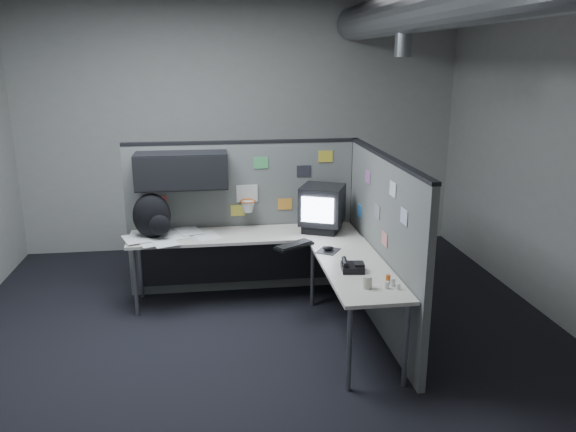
{
  "coord_description": "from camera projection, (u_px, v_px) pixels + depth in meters",
  "views": [
    {
      "loc": [
        -0.41,
        -4.44,
        2.44
      ],
      "look_at": [
        0.26,
        0.35,
        1.08
      ],
      "focal_mm": 35.0,
      "sensor_mm": 36.0,
      "label": 1
    }
  ],
  "objects": [
    {
      "name": "mouse",
      "position": [
        328.0,
        249.0,
        5.15
      ],
      "size": [
        0.26,
        0.27,
        0.05
      ],
      "rotation": [
        0.0,
        0.0,
        0.2
      ],
      "color": "black",
      "rests_on": "desk"
    },
    {
      "name": "partition_right",
      "position": [
        382.0,
        244.0,
        5.08
      ],
      "size": [
        0.07,
        2.23,
        1.63
      ],
      "color": "slate",
      "rests_on": "ground"
    },
    {
      "name": "desk",
      "position": [
        272.0,
        253.0,
        5.47
      ],
      "size": [
        2.31,
        2.11,
        0.73
      ],
      "color": "beige",
      "rests_on": "ground"
    },
    {
      "name": "room",
      "position": [
        331.0,
        103.0,
        4.46
      ],
      "size": [
        5.62,
        5.62,
        3.22
      ],
      "color": "black",
      "rests_on": "ground"
    },
    {
      "name": "bottles",
      "position": [
        391.0,
        283.0,
        4.35
      ],
      "size": [
        0.12,
        0.15,
        0.07
      ],
      "rotation": [
        0.0,
        0.0,
        -0.12
      ],
      "color": "silver",
      "rests_on": "desk"
    },
    {
      "name": "papers",
      "position": [
        171.0,
        237.0,
        5.52
      ],
      "size": [
        1.0,
        0.73,
        0.02
      ],
      "rotation": [
        0.0,
        0.0,
        0.35
      ],
      "color": "white",
      "rests_on": "desk"
    },
    {
      "name": "phone",
      "position": [
        352.0,
        267.0,
        4.67
      ],
      "size": [
        0.2,
        0.22,
        0.09
      ],
      "rotation": [
        0.0,
        0.0,
        -0.3
      ],
      "color": "black",
      "rests_on": "desk"
    },
    {
      "name": "keyboard",
      "position": [
        294.0,
        245.0,
        5.26
      ],
      "size": [
        0.41,
        0.34,
        0.04
      ],
      "rotation": [
        0.0,
        0.0,
        -0.19
      ],
      "color": "black",
      "rests_on": "desk"
    },
    {
      "name": "backpack",
      "position": [
        153.0,
        217.0,
        5.47
      ],
      "size": [
        0.42,
        0.38,
        0.45
      ],
      "rotation": [
        0.0,
        0.0,
        0.23
      ],
      "color": "black",
      "rests_on": "desk"
    },
    {
      "name": "partition_back",
      "position": [
        228.0,
        203.0,
        5.82
      ],
      "size": [
        2.44,
        0.42,
        1.63
      ],
      "color": "slate",
      "rests_on": "ground"
    },
    {
      "name": "cup",
      "position": [
        367.0,
        282.0,
        4.31
      ],
      "size": [
        0.07,
        0.07,
        0.1
      ],
      "primitive_type": "cylinder",
      "rotation": [
        0.0,
        0.0,
        -0.02
      ],
      "color": "beige",
      "rests_on": "desk"
    },
    {
      "name": "monitor",
      "position": [
        322.0,
        208.0,
        5.71
      ],
      "size": [
        0.54,
        0.54,
        0.47
      ],
      "rotation": [
        0.0,
        0.0,
        0.37
      ],
      "color": "black",
      "rests_on": "desk"
    }
  ]
}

